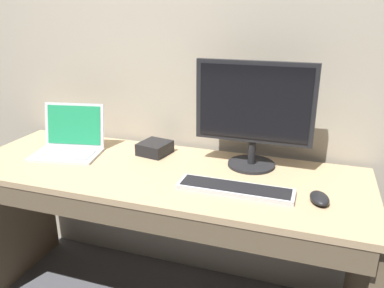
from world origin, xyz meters
name	(u,v)px	position (x,y,z in m)	size (l,w,h in m)	color
desk	(160,214)	(0.00, -0.02, 0.55)	(1.82, 0.64, 0.77)	tan
laptop_silver	(69,143)	(-0.51, 0.05, 0.82)	(0.36, 0.31, 0.23)	silver
external_monitor	(254,111)	(0.38, 0.16, 1.03)	(0.52, 0.21, 0.48)	black
wired_keyboard	(235,189)	(0.37, -0.10, 0.78)	(0.46, 0.12, 0.02)	#BCBCC1
computer_mouse	(319,198)	(0.68, -0.09, 0.79)	(0.07, 0.11, 0.03)	black
external_drive_box	(155,148)	(-0.10, 0.18, 0.80)	(0.14, 0.15, 0.06)	black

